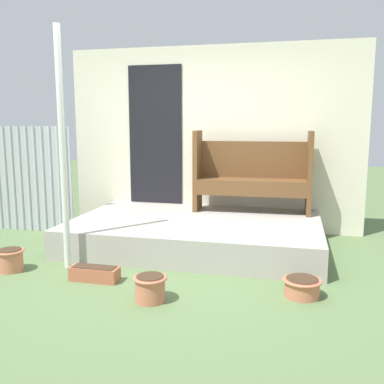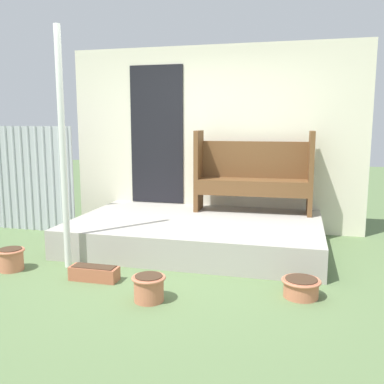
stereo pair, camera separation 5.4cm
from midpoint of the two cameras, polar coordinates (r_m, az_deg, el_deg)
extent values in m
plane|color=#5B7547|center=(4.54, -3.04, -10.52)|extent=(24.00, 24.00, 0.00)
cube|color=#A8A399|center=(5.37, 0.24, -5.46)|extent=(3.03, 1.93, 0.34)
cube|color=beige|center=(6.17, 2.38, 7.06)|extent=(4.23, 0.06, 2.60)
cube|color=black|center=(6.35, -5.15, 7.55)|extent=(0.80, 0.02, 2.00)
cylinder|color=silver|center=(6.70, -23.80, 1.68)|extent=(0.04, 0.04, 1.49)
cylinder|color=silver|center=(6.63, -22.96, 1.65)|extent=(0.04, 0.04, 1.49)
cylinder|color=silver|center=(6.55, -22.11, 1.63)|extent=(0.04, 0.04, 1.49)
cylinder|color=silver|center=(6.48, -21.23, 1.61)|extent=(0.04, 0.04, 1.49)
cylinder|color=silver|center=(6.42, -20.34, 1.59)|extent=(0.04, 0.04, 1.49)
cylinder|color=silver|center=(6.35, -19.43, 1.56)|extent=(0.04, 0.04, 1.49)
cylinder|color=silver|center=(6.28, -18.50, 1.54)|extent=(0.04, 0.04, 1.49)
cylinder|color=silver|center=(6.22, -17.55, 1.51)|extent=(0.04, 0.04, 1.49)
cylinder|color=silver|center=(6.16, -16.58, 1.48)|extent=(0.04, 0.04, 1.49)
cylinder|color=white|center=(4.61, -17.21, 5.28)|extent=(0.07, 0.07, 2.50)
cube|color=brown|center=(5.85, 0.47, 2.88)|extent=(0.07, 0.40, 1.09)
cube|color=brown|center=(5.75, 15.12, 2.44)|extent=(0.07, 0.40, 1.09)
cube|color=brown|center=(5.77, 7.70, 1.50)|extent=(1.43, 0.44, 0.04)
cube|color=brown|center=(5.60, 7.54, 0.23)|extent=(1.42, 0.07, 0.16)
cube|color=brown|center=(5.92, 7.89, 4.30)|extent=(1.42, 0.08, 0.50)
cylinder|color=#C67251|center=(4.91, -23.33, -8.38)|extent=(0.25, 0.25, 0.23)
torus|color=#C67251|center=(4.88, -23.41, -7.25)|extent=(0.29, 0.29, 0.02)
cylinder|color=#422D1E|center=(4.87, -23.42, -7.07)|extent=(0.23, 0.23, 0.01)
cylinder|color=#C67251|center=(3.82, -6.00, -12.71)|extent=(0.26, 0.26, 0.22)
torus|color=#C67251|center=(3.78, -6.03, -11.33)|extent=(0.30, 0.30, 0.02)
cylinder|color=#422D1E|center=(3.77, -6.03, -11.10)|extent=(0.24, 0.24, 0.01)
cylinder|color=#C67251|center=(4.01, 14.06, -12.27)|extent=(0.31, 0.31, 0.16)
torus|color=#C67251|center=(3.99, 14.10, -11.35)|extent=(0.35, 0.35, 0.02)
cylinder|color=#422D1E|center=(3.98, 14.11, -11.13)|extent=(0.28, 0.28, 0.01)
cube|color=#B26042|center=(4.38, -13.20, -10.58)|extent=(0.48, 0.17, 0.14)
cube|color=#422D1E|center=(4.35, -13.24, -9.68)|extent=(0.42, 0.14, 0.01)
camera|label=1|loc=(0.03, -90.34, -0.05)|focal=40.00mm
camera|label=2|loc=(0.03, 89.66, 0.05)|focal=40.00mm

